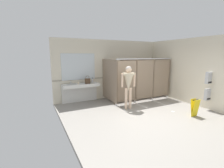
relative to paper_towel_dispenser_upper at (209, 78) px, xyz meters
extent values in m
cube|color=gray|center=(-2.53, 0.28, -1.33)|extent=(5.80, 6.91, 0.10)
cube|color=beige|center=(-2.53, 3.50, 0.16)|extent=(5.80, 0.12, 2.89)
cube|color=beige|center=(0.13, 0.28, 0.16)|extent=(0.12, 6.91, 2.89)
cube|color=#9E937F|center=(-2.53, 3.43, -0.23)|extent=(5.80, 0.01, 0.06)
cube|color=silver|center=(-4.25, 3.15, -0.47)|extent=(1.64, 0.52, 0.14)
cube|color=silver|center=(-4.25, 3.38, -0.91)|extent=(1.64, 0.08, 0.75)
cube|color=#ADADA8|center=(-4.66, 3.12, -0.45)|extent=(0.42, 0.29, 0.11)
cylinder|color=silver|center=(-4.66, 3.33, -0.34)|extent=(0.04, 0.04, 0.11)
cylinder|color=silver|center=(-4.66, 3.27, -0.30)|extent=(0.03, 0.11, 0.03)
sphere|color=silver|center=(-4.59, 3.34, -0.37)|extent=(0.04, 0.04, 0.04)
cube|color=#ADADA8|center=(-3.84, 3.12, -0.45)|extent=(0.42, 0.29, 0.11)
cylinder|color=silver|center=(-3.84, 3.33, -0.34)|extent=(0.04, 0.04, 0.11)
cylinder|color=silver|center=(-3.84, 3.27, -0.30)|extent=(0.03, 0.11, 0.03)
sphere|color=silver|center=(-3.77, 3.34, -0.37)|extent=(0.04, 0.04, 0.04)
cube|color=silver|center=(-4.25, 3.42, 0.35)|extent=(1.54, 0.02, 1.20)
cube|color=#84705B|center=(-3.05, 2.68, -0.24)|extent=(0.03, 1.47, 1.86)
cylinder|color=silver|center=(-3.05, 2.01, -1.22)|extent=(0.05, 0.05, 0.12)
cube|color=#84705B|center=(-2.06, 2.68, -0.24)|extent=(0.03, 1.47, 1.86)
cylinder|color=silver|center=(-2.06, 2.01, -1.22)|extent=(0.05, 0.05, 0.12)
cube|color=#84705B|center=(-1.06, 2.68, -0.24)|extent=(0.03, 1.47, 1.86)
cylinder|color=silver|center=(-1.06, 2.01, -1.22)|extent=(0.05, 0.05, 0.12)
cube|color=#84705B|center=(-0.07, 2.68, -0.24)|extent=(0.03, 1.47, 1.86)
cylinder|color=silver|center=(-0.07, 2.01, -1.22)|extent=(0.05, 0.05, 0.12)
cube|color=#84705B|center=(-2.55, 1.98, -0.24)|extent=(0.91, 0.03, 1.76)
cube|color=#84705B|center=(-1.56, 1.98, -0.24)|extent=(0.91, 0.03, 1.76)
cube|color=#84705B|center=(-0.57, 1.98, -0.24)|extent=(0.91, 0.03, 1.76)
cube|color=#B7BABF|center=(-1.56, 1.98, 0.71)|extent=(3.04, 0.04, 0.04)
cube|color=#B7BABF|center=(0.00, 0.00, 0.00)|extent=(0.35, 0.12, 0.46)
cube|color=black|center=(0.00, -0.06, -0.17)|extent=(0.27, 0.01, 0.06)
cube|color=#B7BABF|center=(0.00, -0.02, -0.66)|extent=(0.35, 0.12, 0.45)
cube|color=black|center=(0.00, -0.09, -0.83)|extent=(0.27, 0.01, 0.06)
cylinder|color=beige|center=(-2.70, 1.46, -0.86)|extent=(0.11, 0.11, 0.85)
cylinder|color=beige|center=(-2.88, 1.49, -0.86)|extent=(0.11, 0.11, 0.85)
cone|color=beige|center=(-2.79, 1.48, -0.19)|extent=(0.46, 0.46, 0.72)
cube|color=beige|center=(-2.79, 1.48, 0.14)|extent=(0.48, 0.24, 0.10)
cylinder|color=beige|center=(-2.53, 1.43, -0.10)|extent=(0.08, 0.08, 0.54)
cylinder|color=beige|center=(-3.04, 1.52, -0.10)|extent=(0.08, 0.08, 0.54)
sphere|color=beige|center=(-2.79, 1.48, 0.32)|extent=(0.23, 0.23, 0.23)
sphere|color=#A59E93|center=(-2.78, 1.49, 0.33)|extent=(0.24, 0.24, 0.24)
cube|color=#3F2D1E|center=(-3.97, 3.02, -0.28)|extent=(0.23, 0.11, 0.24)
torus|color=#3F2D1E|center=(-3.97, 3.02, -0.12)|extent=(0.18, 0.02, 0.18)
cylinder|color=white|center=(-3.64, 3.31, -0.31)|extent=(0.07, 0.07, 0.18)
cylinder|color=black|center=(-3.64, 3.31, -0.20)|extent=(0.03, 0.03, 0.04)
cylinder|color=beige|center=(-4.39, 3.08, -0.34)|extent=(0.07, 0.07, 0.11)
cube|color=yellow|center=(-1.12, -0.34, -0.97)|extent=(0.28, 0.10, 0.63)
cube|color=yellow|center=(-1.12, -0.25, -0.97)|extent=(0.28, 0.10, 0.63)
cylinder|color=black|center=(-1.12, -0.29, -0.67)|extent=(0.28, 0.02, 0.02)
cylinder|color=#B7BABF|center=(-1.40, 0.41, -1.28)|extent=(0.14, 0.14, 0.01)
camera|label=1|loc=(-6.17, -3.78, 0.87)|focal=25.53mm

